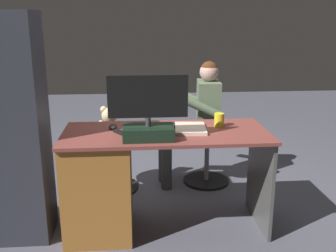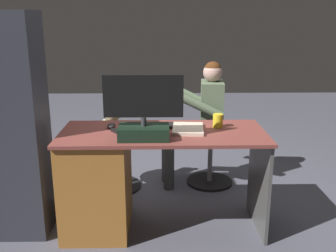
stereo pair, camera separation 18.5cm
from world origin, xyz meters
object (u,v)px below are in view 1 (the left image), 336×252
person (198,114)px  monitor (148,119)px  desk (112,179)px  office_chair_teddy (111,163)px  tv_remote (121,133)px  visitor_chair (207,156)px  computer_mouse (113,127)px  teddy_bear (110,125)px  cup (219,120)px  keyboard (155,126)px

person → monitor: bearing=62.9°
desk → person: (-0.75, -0.79, 0.28)m
office_chair_teddy → person: size_ratio=0.42×
tv_remote → visitor_chair: size_ratio=0.32×
computer_mouse → teddy_bear: size_ratio=0.30×
desk → computer_mouse: (-0.01, -0.10, 0.37)m
desk → tv_remote: tv_remote is taller
computer_mouse → visitor_chair: computer_mouse is taller
computer_mouse → cup: size_ratio=0.95×
teddy_bear → visitor_chair: bearing=-175.7°
desk → computer_mouse: bearing=-97.0°
visitor_chair → teddy_bear: bearing=4.3°
monitor → person: 1.09m
office_chair_teddy → teddy_bear: 0.36m
tv_remote → visitor_chair: 1.24m
computer_mouse → monitor: bearing=134.0°
tv_remote → keyboard: bearing=177.2°
monitor → keyboard: 0.32m
cup → person: size_ratio=0.09×
office_chair_teddy → person: (-0.81, -0.07, 0.43)m
computer_mouse → tv_remote: (-0.06, 0.13, -0.01)m
computer_mouse → visitor_chair: bearing=-140.1°
office_chair_teddy → person: bearing=-175.0°
visitor_chair → person: person is taller
computer_mouse → visitor_chair: size_ratio=0.20×
desk → office_chair_teddy: bearing=-85.7°
computer_mouse → office_chair_teddy: computer_mouse is taller
office_chair_teddy → cup: bearing=144.4°
keyboard → office_chair_teddy: 0.87m
office_chair_teddy → monitor: bearing=109.8°
keyboard → person: size_ratio=0.36×
computer_mouse → person: size_ratio=0.08×
tv_remote → monitor: bearing=110.7°
monitor → visitor_chair: (-0.58, -0.96, -0.63)m
person → keyboard: bearing=57.4°
computer_mouse → person: bearing=-136.9°
monitor → office_chair_teddy: size_ratio=1.09×
person → desk: bearing=46.5°
office_chair_teddy → teddy_bear: teddy_bear is taller
tv_remote → office_chair_teddy: tv_remote is taller
computer_mouse → tv_remote: 0.14m
desk → person: bearing=-133.5°
cup → teddy_bear: (0.86, -0.62, -0.19)m
visitor_chair → person: (0.10, 0.01, 0.41)m
desk → visitor_chair: (-0.85, -0.80, -0.13)m
cup → visitor_chair: size_ratio=0.21×
cup → teddy_bear: cup is taller
monitor → tv_remote: bearing=-35.0°
teddy_bear → visitor_chair: 0.97m
cup → office_chair_teddy: size_ratio=0.21×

